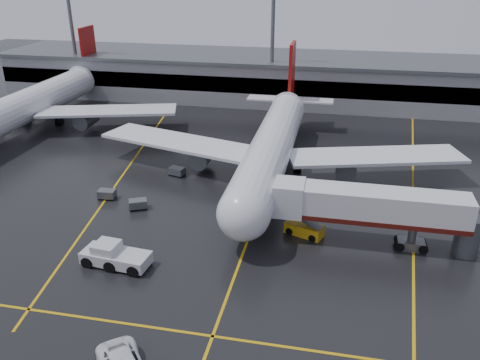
# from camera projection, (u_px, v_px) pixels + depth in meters

# --- Properties ---
(ground) EXTENTS (220.00, 220.00, 0.00)m
(ground) POSITION_uv_depth(u_px,v_px,m) (260.00, 206.00, 56.98)
(ground) COLOR black
(ground) RESTS_ON ground
(apron_line_centre) EXTENTS (0.25, 90.00, 0.02)m
(apron_line_centre) POSITION_uv_depth(u_px,v_px,m) (260.00, 206.00, 56.98)
(apron_line_centre) COLOR gold
(apron_line_centre) RESTS_ON ground
(apron_line_stop) EXTENTS (60.00, 0.25, 0.02)m
(apron_line_stop) POSITION_uv_depth(u_px,v_px,m) (213.00, 336.00, 37.33)
(apron_line_stop) COLOR gold
(apron_line_stop) RESTS_ON ground
(apron_line_left) EXTENTS (9.99, 69.35, 0.02)m
(apron_line_left) POSITION_uv_depth(u_px,v_px,m) (133.00, 161.00, 69.59)
(apron_line_left) COLOR gold
(apron_line_left) RESTS_ON ground
(apron_line_right) EXTENTS (7.57, 69.64, 0.02)m
(apron_line_right) POSITION_uv_depth(u_px,v_px,m) (413.00, 184.00, 62.59)
(apron_line_right) COLOR gold
(apron_line_right) RESTS_ON ground
(terminal) EXTENTS (122.00, 19.00, 8.60)m
(terminal) POSITION_uv_depth(u_px,v_px,m) (300.00, 78.00, 98.00)
(terminal) COLOR gray
(terminal) RESTS_ON ground
(light_mast_left) EXTENTS (3.00, 1.20, 25.45)m
(light_mast_left) POSITION_uv_depth(u_px,v_px,m) (71.00, 23.00, 96.82)
(light_mast_left) COLOR #595B60
(light_mast_left) RESTS_ON ground
(light_mast_mid) EXTENTS (3.00, 1.20, 25.45)m
(light_mast_mid) POSITION_uv_depth(u_px,v_px,m) (273.00, 29.00, 89.45)
(light_mast_mid) COLOR #595B60
(light_mast_mid) RESTS_ON ground
(main_airliner) EXTENTS (48.80, 45.60, 14.10)m
(main_airliner) POSITION_uv_depth(u_px,v_px,m) (273.00, 144.00, 63.91)
(main_airliner) COLOR silver
(main_airliner) RESTS_ON ground
(second_airliner) EXTENTS (48.80, 45.60, 14.10)m
(second_airliner) POSITION_uv_depth(u_px,v_px,m) (35.00, 102.00, 82.36)
(second_airliner) COLOR silver
(second_airliner) RESTS_ON ground
(jet_bridge) EXTENTS (19.90, 3.40, 6.05)m
(jet_bridge) POSITION_uv_depth(u_px,v_px,m) (371.00, 209.00, 47.82)
(jet_bridge) COLOR silver
(jet_bridge) RESTS_ON ground
(pushback_tractor) EXTENTS (6.60, 3.30, 2.28)m
(pushback_tractor) POSITION_uv_depth(u_px,v_px,m) (114.00, 256.00, 45.72)
(pushback_tractor) COLOR #BDBDBF
(pushback_tractor) RESTS_ON ground
(belt_loader) EXTENTS (4.23, 2.94, 2.47)m
(belt_loader) POSITION_uv_depth(u_px,v_px,m) (304.00, 229.00, 50.88)
(belt_loader) COLOR gold
(belt_loader) RESTS_ON ground
(baggage_cart_a) EXTENTS (2.36, 2.02, 1.12)m
(baggage_cart_a) POSITION_uv_depth(u_px,v_px,m) (138.00, 204.00, 56.11)
(baggage_cart_a) COLOR #595B60
(baggage_cart_a) RESTS_ON ground
(baggage_cart_b) EXTENTS (2.10, 1.46, 1.12)m
(baggage_cart_b) POSITION_uv_depth(u_px,v_px,m) (107.00, 194.00, 58.49)
(baggage_cart_b) COLOR #595B60
(baggage_cart_b) RESTS_ON ground
(baggage_cart_c) EXTENTS (2.27, 1.77, 1.12)m
(baggage_cart_c) POSITION_uv_depth(u_px,v_px,m) (177.00, 171.00, 64.74)
(baggage_cart_c) COLOR #595B60
(baggage_cart_c) RESTS_ON ground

